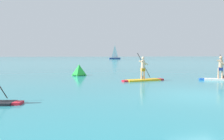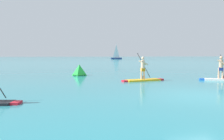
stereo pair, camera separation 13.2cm
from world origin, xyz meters
name	(u,v)px [view 2 (the right image)]	position (x,y,z in m)	size (l,w,h in m)	color
ground	(202,95)	(0.00, 0.00, 0.00)	(440.00, 440.00, 0.00)	teal
paddleboarder_mid_center	(143,76)	(-0.36, 5.68, 0.34)	(3.12, 1.10, 1.96)	yellow
paddleboarder_far_right	(223,76)	(5.01, 4.30, 0.33)	(2.99, 1.84, 1.82)	white
race_marker_buoy	(79,71)	(-4.14, 10.67, 0.41)	(1.26, 1.26, 0.96)	green
sailboat_right_horizon	(116,57)	(19.65, 80.91, 1.00)	(4.76, 1.55, 6.76)	navy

